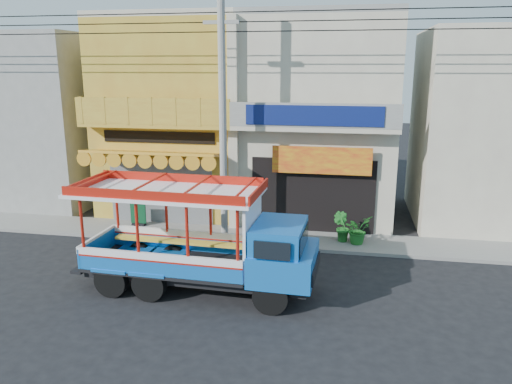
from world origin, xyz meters
TOP-DOWN VIEW (x-y plane):
  - ground at (0.00, 0.00)m, footprint 90.00×90.00m
  - sidewalk at (0.00, 4.00)m, footprint 30.00×2.00m
  - shophouse_left at (-4.00, 7.96)m, footprint 6.00×7.50m
  - shophouse_right at (2.00, 7.96)m, footprint 6.00×6.75m
  - party_pilaster at (-1.00, 4.85)m, footprint 0.35×0.30m
  - filler_building_left at (-11.00, 8.00)m, footprint 6.00×6.00m
  - filler_building_right at (9.00, 8.00)m, footprint 6.00×6.00m
  - utility_pole at (-0.85, 3.30)m, footprint 28.00×0.26m
  - songthaew_truck at (-0.31, -0.63)m, footprint 6.81×2.49m
  - green_sign at (-4.76, 4.38)m, footprint 0.61×0.31m
  - potted_plant_a at (3.69, 3.87)m, footprint 1.19×1.20m
  - potted_plant_b at (3.12, 4.01)m, footprint 0.73×0.67m

SIDE VIEW (x-z plane):
  - ground at x=0.00m, z-range 0.00..0.00m
  - sidewalk at x=0.00m, z-range 0.00..0.12m
  - green_sign at x=-4.76m, z-range 0.05..0.97m
  - potted_plant_a at x=3.69m, z-range 0.12..1.13m
  - potted_plant_b at x=3.12m, z-range 0.12..1.18m
  - songthaew_truck at x=-0.31m, z-range -0.06..3.08m
  - filler_building_left at x=-11.00m, z-range 0.00..7.60m
  - filler_building_right at x=9.00m, z-range 0.00..7.60m
  - party_pilaster at x=-1.00m, z-range 0.00..8.00m
  - shophouse_right at x=2.00m, z-range -0.01..8.23m
  - shophouse_left at x=-4.00m, z-range -0.01..8.23m
  - utility_pole at x=-0.85m, z-range 0.53..9.53m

